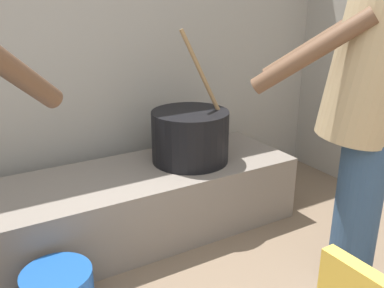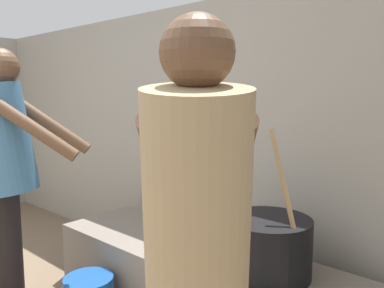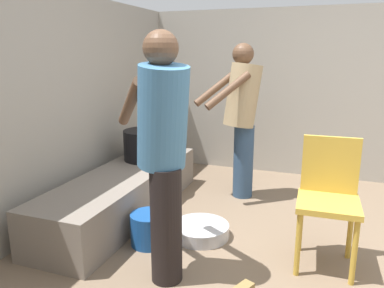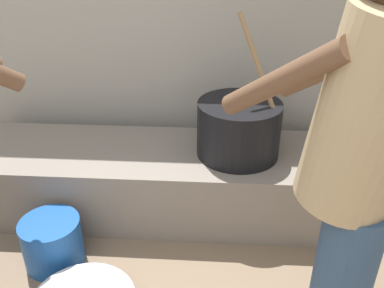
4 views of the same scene
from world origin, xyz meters
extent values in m
cube|color=#9E998E|center=(0.00, 2.42, 0.97)|extent=(5.31, 0.20, 1.94)
cube|color=slate|center=(0.73, 1.90, 0.19)|extent=(2.07, 0.60, 0.39)
cylinder|color=black|center=(1.19, 1.89, 0.54)|extent=(0.45, 0.45, 0.30)
cylinder|color=#937047|center=(1.27, 1.89, 0.89)|extent=(0.24, 0.13, 0.51)
cylinder|color=black|center=(-0.10, 1.10, 0.38)|extent=(0.20, 0.20, 0.76)
cylinder|color=teal|center=(-0.08, 1.12, 1.06)|extent=(0.48, 0.48, 0.65)
sphere|color=brown|center=(-0.07, 1.13, 1.46)|extent=(0.21, 0.21, 0.21)
cylinder|color=brown|center=(0.18, 1.19, 1.13)|extent=(0.38, 0.37, 0.35)
cylinder|color=brown|center=(0.00, 1.38, 1.13)|extent=(0.38, 0.37, 0.35)
cylinder|color=tan|center=(1.50, 0.99, 1.04)|extent=(0.48, 0.48, 0.63)
sphere|color=brown|center=(1.49, 1.00, 1.43)|extent=(0.20, 0.20, 0.20)
cylinder|color=brown|center=(1.46, 1.25, 1.10)|extent=(0.35, 0.39, 0.35)
cylinder|color=brown|center=(1.25, 1.07, 1.10)|extent=(0.35, 0.39, 0.35)
camera|label=1|loc=(0.04, -0.10, 1.31)|focal=39.23mm
camera|label=2|loc=(2.19, 0.20, 1.32)|focal=36.72mm
camera|label=3|loc=(-2.09, 0.20, 1.43)|focal=35.17mm
camera|label=4|loc=(1.07, -0.08, 1.51)|focal=38.27mm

